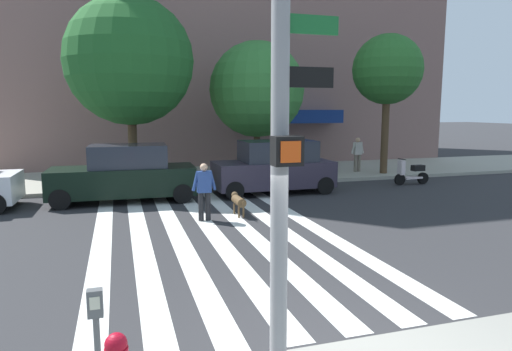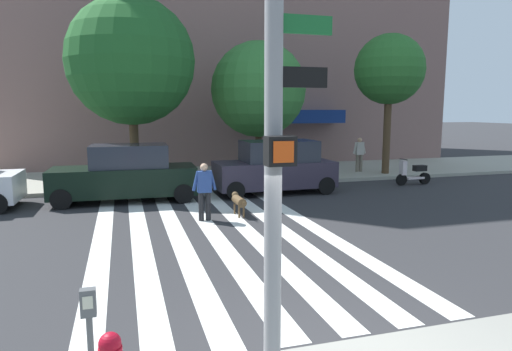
% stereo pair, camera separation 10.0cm
% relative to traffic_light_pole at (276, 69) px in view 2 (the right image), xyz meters
% --- Properties ---
extents(ground_plane, '(160.00, 160.00, 0.00)m').
position_rel_traffic_light_pole_xyz_m(ground_plane, '(1.06, 7.05, -3.52)').
color(ground_plane, '#2B2B2D').
extents(sidewalk_far, '(80.00, 6.00, 0.15)m').
position_rel_traffic_light_pole_xyz_m(sidewalk_far, '(1.06, 16.30, -3.45)').
color(sidewalk_far, gray).
rests_on(sidewalk_far, ground_plane).
extents(crosswalk_stripes, '(5.85, 11.89, 0.01)m').
position_rel_traffic_light_pole_xyz_m(crosswalk_stripes, '(0.70, 7.05, -3.52)').
color(crosswalk_stripes, silver).
rests_on(crosswalk_stripes, ground_plane).
extents(traffic_light_pole, '(0.74, 0.46, 5.80)m').
position_rel_traffic_light_pole_xyz_m(traffic_light_pole, '(0.00, 0.00, 0.00)').
color(traffic_light_pole, gray).
rests_on(traffic_light_pole, sidewalk_near).
extents(parking_meter_third_along, '(0.14, 0.11, 1.36)m').
position_rel_traffic_light_pole_xyz_m(parking_meter_third_along, '(-1.79, 0.06, -2.49)').
color(parking_meter_third_along, '#515456').
rests_on(parking_meter_third_along, sidewalk_near).
extents(parked_car_behind_first, '(4.85, 2.06, 1.95)m').
position_rel_traffic_light_pole_xyz_m(parked_car_behind_first, '(-1.35, 11.73, -2.59)').
color(parked_car_behind_first, black).
rests_on(parked_car_behind_first, ground_plane).
extents(parked_car_third_in_line, '(4.45, 1.98, 1.98)m').
position_rel_traffic_light_pole_xyz_m(parked_car_third_in_line, '(4.06, 11.73, -2.55)').
color(parked_car_third_in_line, '#302938').
rests_on(parked_car_third_in_line, ground_plane).
extents(parked_scooter, '(1.63, 0.50, 1.11)m').
position_rel_traffic_light_pole_xyz_m(parked_scooter, '(10.19, 11.81, -3.04)').
color(parked_scooter, black).
rests_on(parked_scooter, ground_plane).
extents(street_tree_nearest, '(4.93, 4.93, 7.29)m').
position_rel_traffic_light_pole_xyz_m(street_tree_nearest, '(-0.96, 14.34, 1.44)').
color(street_tree_nearest, '#4C3823').
rests_on(street_tree_nearest, sidewalk_far).
extents(street_tree_middle, '(4.21, 4.21, 5.96)m').
position_rel_traffic_light_pole_xyz_m(street_tree_middle, '(4.46, 15.24, 0.48)').
color(street_tree_middle, '#4C3823').
rests_on(street_tree_middle, sidewalk_far).
extents(street_tree_further, '(3.18, 3.18, 6.38)m').
position_rel_traffic_light_pole_xyz_m(street_tree_further, '(10.39, 14.22, 1.38)').
color(street_tree_further, '#4C3823').
rests_on(street_tree_further, sidewalk_far).
extents(pedestrian_dog_walker, '(0.70, 0.25, 1.64)m').
position_rel_traffic_light_pole_xyz_m(pedestrian_dog_walker, '(0.74, 8.24, -2.59)').
color(pedestrian_dog_walker, black).
rests_on(pedestrian_dog_walker, ground_plane).
extents(dog_on_leash, '(0.27, 1.15, 0.65)m').
position_rel_traffic_light_pole_xyz_m(dog_on_leash, '(1.81, 8.57, -3.08)').
color(dog_on_leash, brown).
rests_on(dog_on_leash, ground_plane).
extents(pedestrian_bystander, '(0.71, 0.26, 1.64)m').
position_rel_traffic_light_pole_xyz_m(pedestrian_bystander, '(9.48, 15.08, -2.44)').
color(pedestrian_bystander, '#6B6051').
rests_on(pedestrian_bystander, sidewalk_far).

